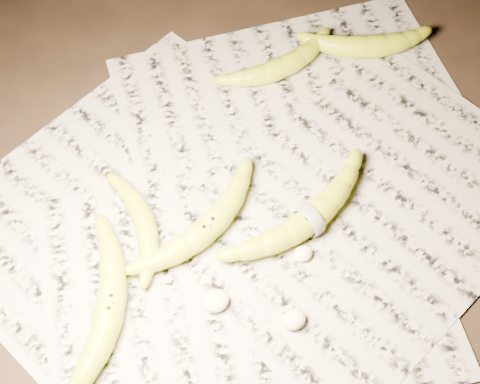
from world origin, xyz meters
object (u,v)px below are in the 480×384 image
banana_center (208,227)px  banana_taped (309,219)px  banana_left_b (144,222)px  banana_left_a (110,306)px  banana_upper_b (367,45)px  banana_upper_a (283,65)px

banana_center → banana_taped: size_ratio=0.89×
banana_left_b → banana_taped: size_ratio=0.68×
banana_left_a → banana_left_b: size_ratio=1.42×
banana_taped → banana_upper_b: bearing=31.1°
banana_upper_a → banana_left_a: bearing=-150.4°
banana_left_b → banana_left_a: bearing=145.2°
banana_upper_a → banana_upper_b: size_ratio=0.98×
banana_center → banana_upper_b: (0.40, 0.16, -0.00)m
banana_left_a → banana_upper_a: (0.43, 0.23, -0.00)m
banana_left_a → banana_left_b: 0.13m
banana_upper_b → banana_upper_a: bearing=-166.6°
banana_left_b → banana_taped: (0.20, -0.12, 0.00)m
banana_left_b → banana_upper_b: banana_upper_b is taller
banana_left_a → banana_taped: bearing=-60.2°
banana_taped → banana_left_b: bearing=140.7°
banana_left_a → banana_taped: 0.30m
banana_taped → banana_upper_a: (0.13, 0.26, -0.00)m
banana_center → banana_upper_a: size_ratio=1.14×
banana_center → banana_upper_a: (0.26, 0.20, -0.00)m
banana_left_a → banana_upper_b: 0.61m
banana_left_a → banana_upper_b: (0.58, 0.19, -0.00)m
banana_taped → banana_upper_a: banana_taped is taller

